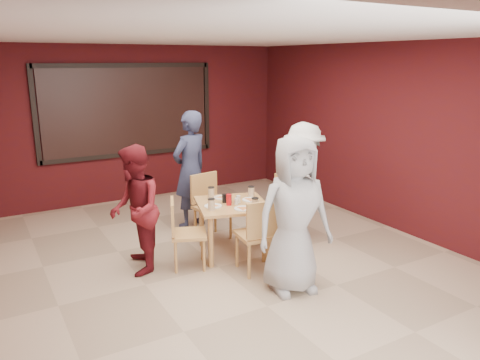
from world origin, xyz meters
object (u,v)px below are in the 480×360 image
dining_table (232,209)px  diner_left (135,210)px  diner_front (294,215)px  diner_right (303,180)px  chair_left (183,230)px  chair_back (209,202)px  diner_back (190,170)px  chair_front (260,232)px  chair_right (277,206)px

dining_table → diner_left: (-1.27, 0.12, 0.16)m
diner_front → diner_right: diner_front is taller
chair_left → diner_left: size_ratio=0.56×
chair_back → diner_back: diner_back is taller
chair_left → diner_right: diner_right is taller
chair_left → diner_back: 1.56m
diner_back → diner_right: (1.25, -1.19, -0.06)m
dining_table → chair_left: chair_left is taller
chair_front → diner_front: size_ratio=0.53×
diner_back → diner_right: size_ratio=1.07×
chair_left → diner_right: 1.99m
chair_front → chair_back: 1.39m
chair_right → diner_front: (-0.65, -1.24, 0.35)m
dining_table → chair_front: chair_front is taller
chair_front → chair_right: bearing=43.5°
chair_front → chair_left: 0.96m
dining_table → diner_front: diner_front is taller
dining_table → diner_right: 1.24m
chair_back → dining_table: bearing=-90.8°
dining_table → diner_left: diner_left is taller
chair_left → diner_back: (0.71, 1.33, 0.41)m
diner_back → diner_right: bearing=115.0°
chair_back → diner_front: size_ratio=0.53×
diner_left → diner_right: (2.48, -0.05, 0.06)m
dining_table → diner_back: diner_back is taller
chair_right → chair_left: bearing=-176.8°
diner_right → diner_front: bearing=154.0°
diner_back → chair_right: bearing=100.4°
chair_front → diner_left: bearing=147.3°
diner_right → chair_right: bearing=111.1°
dining_table → diner_right: diner_right is taller
chair_front → chair_back: (0.01, 1.39, -0.00)m
dining_table → chair_front: (-0.00, -0.69, -0.09)m
chair_front → chair_back: size_ratio=1.01×
diner_left → dining_table: bearing=99.8°
chair_left → diner_front: diner_front is taller
chair_back → diner_right: bearing=-27.5°
diner_left → diner_right: 2.49m
diner_front → diner_right: size_ratio=1.05×
diner_right → diner_left: bearing=103.7°
chair_front → diner_right: 1.47m
chair_back → diner_right: size_ratio=0.56×
diner_front → chair_left: bearing=136.5°
diner_front → diner_right: bearing=60.0°
chair_back → diner_left: size_ratio=0.60×
chair_back → diner_front: (0.08, -1.93, 0.35)m
chair_front → chair_back: chair_front is taller
diner_back → chair_back: bearing=72.6°
chair_front → dining_table: bearing=89.6°
chair_right → diner_back: diner_back is taller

